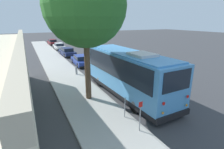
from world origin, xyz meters
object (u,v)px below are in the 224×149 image
at_px(parked_sedan_blue, 81,60).
at_px(parked_sedan_maroon, 53,42).
at_px(shuttle_bus, 128,71).
at_px(fire_hydrant, 76,70).
at_px(parked_sedan_navy, 67,52).
at_px(parked_sedan_white, 59,46).
at_px(street_tree, 84,0).
at_px(sign_post_near, 140,116).
at_px(sign_post_far, 125,108).

relative_size(parked_sedan_blue, parked_sedan_maroon, 1.01).
relative_size(shuttle_bus, fire_hydrant, 11.85).
height_order(parked_sedan_navy, parked_sedan_maroon, parked_sedan_navy).
distance_m(parked_sedan_white, parked_sedan_maroon, 7.67).
relative_size(parked_sedan_blue, fire_hydrant, 5.82).
bearing_deg(fire_hydrant, street_tree, 172.53).
relative_size(parked_sedan_blue, parked_sedan_navy, 1.01).
xyz_separation_m(street_tree, fire_hydrant, (6.01, -0.79, -6.23)).
xyz_separation_m(shuttle_bus, street_tree, (0.53, 3.01, 4.89)).
xyz_separation_m(parked_sedan_navy, sign_post_near, (-22.36, 1.39, 0.36)).
bearing_deg(sign_post_near, parked_sedan_blue, -5.88).
height_order(parked_sedan_white, street_tree, street_tree).
height_order(parked_sedan_navy, parked_sedan_white, parked_sedan_navy).
bearing_deg(sign_post_near, street_tree, 11.04).
relative_size(parked_sedan_blue, street_tree, 0.49).
distance_m(parked_sedan_maroon, sign_post_near, 37.66).
relative_size(shuttle_bus, parked_sedan_white, 2.07).
bearing_deg(street_tree, parked_sedan_maroon, -4.10).
height_order(parked_sedan_navy, sign_post_far, sign_post_far).
xyz_separation_m(parked_sedan_navy, parked_sedan_white, (7.60, -0.08, -0.04)).
xyz_separation_m(parked_sedan_white, street_tree, (-24.88, 2.46, 6.20)).
relative_size(parked_sedan_white, sign_post_near, 2.88).
xyz_separation_m(parked_sedan_blue, parked_sedan_white, (14.50, 0.12, 0.00)).
distance_m(parked_sedan_navy, sign_post_far, 20.93).
height_order(shuttle_bus, sign_post_far, shuttle_bus).
bearing_deg(shuttle_bus, parked_sedan_blue, 0.17).
xyz_separation_m(parked_sedan_blue, parked_sedan_navy, (6.90, 0.20, 0.04)).
bearing_deg(parked_sedan_blue, shuttle_bus, -175.97).
bearing_deg(street_tree, parked_sedan_navy, -7.85).
height_order(parked_sedan_blue, street_tree, street_tree).
relative_size(parked_sedan_navy, sign_post_near, 2.90).
distance_m(parked_sedan_navy, parked_sedan_white, 7.60).
height_order(shuttle_bus, fire_hydrant, shuttle_bus).
bearing_deg(sign_post_far, street_tree, 15.38).
distance_m(parked_sedan_navy, street_tree, 18.49).
relative_size(shuttle_bus, sign_post_far, 7.91).
bearing_deg(parked_sedan_maroon, fire_hydrant, 173.31).
distance_m(shuttle_bus, sign_post_far, 3.86).
height_order(parked_sedan_white, sign_post_far, sign_post_far).
height_order(shuttle_bus, parked_sedan_maroon, shuttle_bus).
relative_size(parked_sedan_navy, parked_sedan_white, 1.01).
bearing_deg(parked_sedan_blue, sign_post_far, 175.27).
relative_size(parked_sedan_navy, street_tree, 0.48).
bearing_deg(street_tree, parked_sedan_white, -5.65).
height_order(parked_sedan_blue, parked_sedan_navy, parked_sedan_navy).
relative_size(parked_sedan_blue, sign_post_near, 2.93).
bearing_deg(parked_sedan_navy, parked_sedan_white, -3.95).
distance_m(parked_sedan_white, fire_hydrant, 18.94).
bearing_deg(fire_hydrant, parked_sedan_navy, -8.06).
bearing_deg(parked_sedan_navy, fire_hydrant, 168.57).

